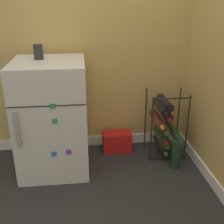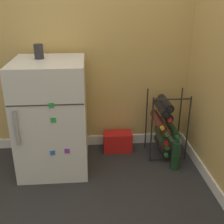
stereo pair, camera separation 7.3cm
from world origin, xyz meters
name	(u,v)px [view 1 (the left image)]	position (x,y,z in m)	size (l,w,h in m)	color
ground_plane	(105,180)	(0.00, 0.00, 0.00)	(14.00, 14.00, 0.00)	#28282B
wall_back	(97,8)	(0.00, 0.61, 1.24)	(6.60, 0.07, 2.50)	tan
mini_fridge	(52,117)	(-0.39, 0.25, 0.45)	(0.54, 0.57, 0.89)	silver
wine_rack	(163,125)	(0.54, 0.35, 0.29)	(0.32, 0.33, 0.59)	black
soda_box	(117,141)	(0.15, 0.44, 0.09)	(0.26, 0.14, 0.18)	red
fridge_top_cup	(38,52)	(-0.46, 0.31, 0.95)	(0.07, 0.07, 0.11)	#28282D
loose_bottle_floor	(176,154)	(0.59, 0.11, 0.13)	(0.07, 0.07, 0.29)	#19381E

